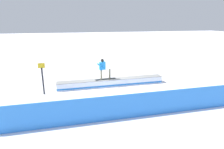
% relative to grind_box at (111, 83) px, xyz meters
% --- Properties ---
extents(ground_plane, '(120.00, 120.00, 0.00)m').
position_rel_grind_box_xyz_m(ground_plane, '(0.00, 0.00, -0.24)').
color(ground_plane, white).
extents(grind_box, '(7.37, 0.65, 0.52)m').
position_rel_grind_box_xyz_m(grind_box, '(0.00, 0.00, 0.00)').
color(grind_box, white).
rests_on(grind_box, ground_plane).
extents(snowboarder, '(1.45, 0.48, 1.44)m').
position_rel_grind_box_xyz_m(snowboarder, '(0.57, 0.02, 1.07)').
color(snowboarder, black).
rests_on(snowboarder, grind_box).
extents(safety_fence, '(12.90, 0.09, 1.20)m').
position_rel_grind_box_xyz_m(safety_fence, '(0.00, 4.55, 0.37)').
color(safety_fence, '#307FE4').
rests_on(safety_fence, ground_plane).
extents(trail_marker, '(0.40, 0.10, 1.97)m').
position_rel_grind_box_xyz_m(trail_marker, '(4.41, 0.51, 0.82)').
color(trail_marker, '#262628').
rests_on(trail_marker, ground_plane).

